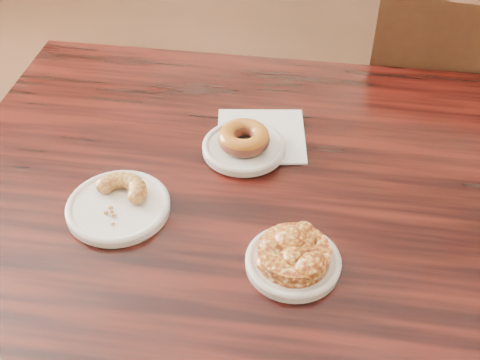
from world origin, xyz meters
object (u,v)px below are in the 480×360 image
at_px(chair_far, 444,125).
at_px(apple_fritter, 294,252).
at_px(cruller_fragment, 117,198).
at_px(cafe_table, 224,339).
at_px(glazed_donut, 244,138).

xyz_separation_m(chair_far, apple_fritter, (-0.15, -0.88, 0.33)).
relative_size(chair_far, cruller_fragment, 8.79).
xyz_separation_m(cafe_table, glazed_donut, (-0.02, 0.15, 0.41)).
xyz_separation_m(chair_far, glazed_donut, (-0.32, -0.66, 0.33)).
bearing_deg(cafe_table, glazed_donut, 83.84).
distance_m(apple_fritter, cruller_fragment, 0.30).
bearing_deg(apple_fritter, chair_far, 80.59).
relative_size(chair_far, glazed_donut, 9.65).
xyz_separation_m(cafe_table, chair_far, (0.29, 0.82, 0.08)).
height_order(cafe_table, chair_far, chair_far).
height_order(glazed_donut, apple_fritter, glazed_donut).
xyz_separation_m(glazed_donut, cruller_fragment, (-0.13, -0.22, -0.01)).
distance_m(cafe_table, cruller_fragment, 0.43).
bearing_deg(cruller_fragment, glazed_donut, 59.52).
relative_size(chair_far, apple_fritter, 5.94).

